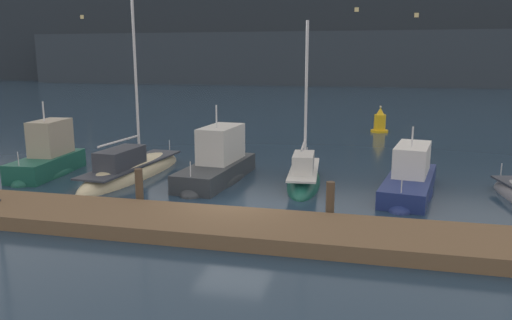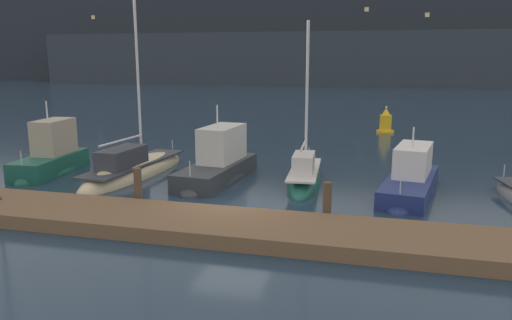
{
  "view_description": "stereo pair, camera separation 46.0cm",
  "coord_description": "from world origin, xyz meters",
  "px_view_note": "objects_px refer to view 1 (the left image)",
  "views": [
    {
      "loc": [
        4.6,
        -16.0,
        5.34
      ],
      "look_at": [
        0.0,
        3.37,
        1.2
      ],
      "focal_mm": 35.0,
      "sensor_mm": 36.0,
      "label": 1
    },
    {
      "loc": [
        5.04,
        -15.89,
        5.34
      ],
      "look_at": [
        0.0,
        3.37,
        1.2
      ],
      "focal_mm": 35.0,
      "sensor_mm": 36.0,
      "label": 2
    }
  ],
  "objects_px": {
    "motorboat_berth_5": "(409,185)",
    "channel_buoy": "(380,122)",
    "sailboat_berth_2": "(132,173)",
    "motorboat_berth_3": "(217,171)",
    "sailboat_berth_4": "(304,180)",
    "motorboat_berth_1": "(48,165)"
  },
  "relations": [
    {
      "from": "sailboat_berth_2",
      "to": "channel_buoy",
      "type": "bearing_deg",
      "value": 56.09
    },
    {
      "from": "sailboat_berth_4",
      "to": "channel_buoy",
      "type": "distance_m",
      "value": 16.43
    },
    {
      "from": "channel_buoy",
      "to": "sailboat_berth_4",
      "type": "bearing_deg",
      "value": -101.3
    },
    {
      "from": "motorboat_berth_3",
      "to": "channel_buoy",
      "type": "distance_m",
      "value": 17.73
    },
    {
      "from": "channel_buoy",
      "to": "motorboat_berth_3",
      "type": "bearing_deg",
      "value": -113.34
    },
    {
      "from": "motorboat_berth_5",
      "to": "channel_buoy",
      "type": "height_order",
      "value": "motorboat_berth_5"
    },
    {
      "from": "motorboat_berth_1",
      "to": "sailboat_berth_4",
      "type": "bearing_deg",
      "value": 4.42
    },
    {
      "from": "motorboat_berth_3",
      "to": "channel_buoy",
      "type": "height_order",
      "value": "motorboat_berth_3"
    },
    {
      "from": "sailboat_berth_4",
      "to": "motorboat_berth_1",
      "type": "bearing_deg",
      "value": -175.58
    },
    {
      "from": "sailboat_berth_2",
      "to": "motorboat_berth_3",
      "type": "distance_m",
      "value": 4.03
    },
    {
      "from": "motorboat_berth_3",
      "to": "motorboat_berth_5",
      "type": "xyz_separation_m",
      "value": [
        8.1,
        -0.16,
        -0.08
      ]
    },
    {
      "from": "motorboat_berth_3",
      "to": "channel_buoy",
      "type": "relative_size",
      "value": 3.3
    },
    {
      "from": "sailboat_berth_2",
      "to": "channel_buoy",
      "type": "height_order",
      "value": "sailboat_berth_2"
    },
    {
      "from": "motorboat_berth_1",
      "to": "channel_buoy",
      "type": "height_order",
      "value": "motorboat_berth_1"
    },
    {
      "from": "sailboat_berth_2",
      "to": "channel_buoy",
      "type": "distance_m",
      "value": 19.81
    },
    {
      "from": "sailboat_berth_4",
      "to": "channel_buoy",
      "type": "relative_size",
      "value": 3.9
    },
    {
      "from": "motorboat_berth_3",
      "to": "motorboat_berth_5",
      "type": "distance_m",
      "value": 8.1
    },
    {
      "from": "motorboat_berth_3",
      "to": "motorboat_berth_5",
      "type": "bearing_deg",
      "value": -1.15
    },
    {
      "from": "motorboat_berth_5",
      "to": "channel_buoy",
      "type": "xyz_separation_m",
      "value": [
        -1.07,
        16.44,
        0.39
      ]
    },
    {
      "from": "sailboat_berth_2",
      "to": "motorboat_berth_5",
      "type": "distance_m",
      "value": 12.12
    },
    {
      "from": "sailboat_berth_4",
      "to": "channel_buoy",
      "type": "height_order",
      "value": "sailboat_berth_4"
    },
    {
      "from": "motorboat_berth_1",
      "to": "sailboat_berth_2",
      "type": "bearing_deg",
      "value": 8.41
    }
  ]
}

